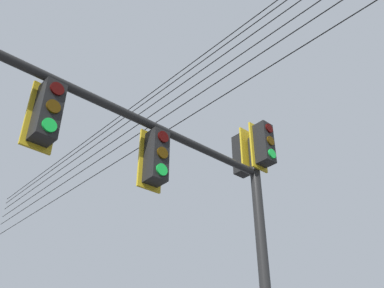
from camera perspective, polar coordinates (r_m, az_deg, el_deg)
name	(u,v)px	position (r m, az deg, el deg)	size (l,w,h in m)	color
signal_mast_assembly	(204,184)	(7.31, 1.66, -5.43)	(6.57, 0.96, 6.32)	black
overhead_wire_span	(208,73)	(11.14, 2.22, 9.54)	(0.06, 27.22, 2.07)	black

